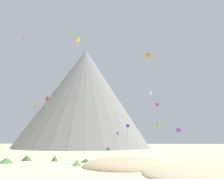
# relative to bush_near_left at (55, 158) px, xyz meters

# --- Properties ---
(ground_plane) EXTENTS (400.00, 400.00, 0.00)m
(ground_plane) POSITION_rel_bush_near_left_xyz_m (4.94, -9.05, -0.54)
(ground_plane) COLOR beige
(dune_foreground_left) EXTENTS (26.49, 26.49, 2.81)m
(dune_foreground_left) POSITION_rel_bush_near_left_xyz_m (25.24, -14.76, -0.54)
(dune_foreground_left) COLOR beige
(dune_foreground_left) RESTS_ON ground_plane
(dune_foreground_right) EXTENTS (16.56, 15.93, 3.01)m
(dune_foreground_right) POSITION_rel_bush_near_left_xyz_m (13.80, -7.26, -0.54)
(dune_foreground_right) COLOR #C6B284
(dune_foreground_right) RESTS_ON ground_plane
(bush_near_left) EXTENTS (1.49, 1.49, 1.08)m
(bush_near_left) POSITION_rel_bush_near_left_xyz_m (0.00, 0.00, 0.00)
(bush_near_left) COLOR #477238
(bush_near_left) RESTS_ON ground_plane
(bush_far_right) EXTENTS (3.77, 3.77, 1.00)m
(bush_far_right) POSITION_rel_bush_near_left_xyz_m (-7.50, -3.99, -0.04)
(bush_far_right) COLOR #568442
(bush_far_right) RESTS_ON ground_plane
(bush_low_patch) EXTENTS (2.68, 2.68, 0.65)m
(bush_low_patch) POSITION_rel_bush_near_left_xyz_m (6.51, -1.59, -0.22)
(bush_low_patch) COLOR #386633
(bush_low_patch) RESTS_ON ground_plane
(bush_ridge_crest) EXTENTS (2.24, 2.24, 0.96)m
(bush_ridge_crest) POSITION_rel_bush_near_left_xyz_m (6.14, -7.07, -0.06)
(bush_ridge_crest) COLOR #668C4C
(bush_ridge_crest) RESTS_ON ground_plane
(bush_near_right) EXTENTS (2.68, 2.68, 1.06)m
(bush_near_right) POSITION_rel_bush_near_left_xyz_m (-5.98, 0.48, -0.01)
(bush_near_right) COLOR #386633
(bush_near_right) RESTS_ON ground_plane
(rock_massif) EXTENTS (102.90, 102.90, 58.51)m
(rock_massif) POSITION_rel_bush_near_left_xyz_m (-10.49, 73.93, 28.07)
(rock_massif) COLOR gray
(rock_massif) RESTS_ON ground_plane
(kite_blue_low) EXTENTS (1.05, 1.04, 1.11)m
(kite_blue_low) POSITION_rel_bush_near_left_xyz_m (10.76, 42.38, 6.14)
(kite_blue_low) COLOR blue
(kite_white_mid) EXTENTS (1.07, 1.09, 3.65)m
(kite_white_mid) POSITION_rel_bush_near_left_xyz_m (23.29, 30.14, 19.87)
(kite_white_mid) COLOR white
(kite_yellow_high) EXTENTS (1.25, 1.25, 3.48)m
(kite_yellow_high) POSITION_rel_bush_near_left_xyz_m (1.14, 9.74, 30.98)
(kite_yellow_high) COLOR yellow
(kite_lime_low) EXTENTS (1.45, 1.20, 3.15)m
(kite_lime_low) POSITION_rel_bush_near_left_xyz_m (27.24, 44.34, 9.61)
(kite_lime_low) COLOR #8CD133
(kite_gold_low) EXTENTS (1.93, 1.96, 4.07)m
(kite_gold_low) POSITION_rel_bush_near_left_xyz_m (-12.68, 16.65, 13.18)
(kite_gold_low) COLOR gold
(kite_violet_low) EXTENTS (1.03, 1.04, 3.10)m
(kite_violet_low) POSITION_rel_bush_near_left_xyz_m (28.23, 15.25, 6.00)
(kite_violet_low) COLOR purple
(kite_indigo_low) EXTENTS (1.35, 0.83, 4.99)m
(kite_indigo_low) POSITION_rel_bush_near_left_xyz_m (14.74, 28.33, 8.02)
(kite_indigo_low) COLOR #5138B2
(kite_orange_high) EXTENTS (1.72, 1.09, 4.13)m
(kite_orange_high) POSITION_rel_bush_near_left_xyz_m (21.32, 17.11, 28.80)
(kite_orange_high) COLOR orange
(kite_teal_mid) EXTENTS (0.34, 0.71, 0.83)m
(kite_teal_mid) POSITION_rel_bush_near_left_xyz_m (0.18, 43.02, 20.10)
(kite_teal_mid) COLOR teal
(kite_red_mid) EXTENTS (2.13, 1.26, 6.02)m
(kite_red_mid) POSITION_rel_bush_near_left_xyz_m (-22.95, 50.67, 22.59)
(kite_red_mid) COLOR red
(kite_magenta_mid) EXTENTS (1.23, 1.19, 5.21)m
(kite_magenta_mid) POSITION_rel_bush_near_left_xyz_m (26.97, 40.25, 17.27)
(kite_magenta_mid) COLOR #D1339E
(kite_green_mid) EXTENTS (1.82, 2.30, 2.09)m
(kite_green_mid) POSITION_rel_bush_near_left_xyz_m (-9.37, 28.63, 23.18)
(kite_green_mid) COLOR green
(kite_rainbow_high) EXTENTS (0.83, 0.36, 4.07)m
(kite_rainbow_high) POSITION_rel_bush_near_left_xyz_m (-22.94, 23.98, 39.68)
(kite_rainbow_high) COLOR #E5668C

